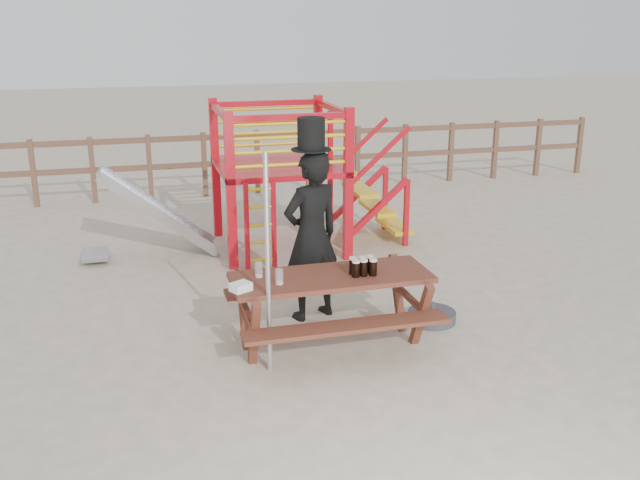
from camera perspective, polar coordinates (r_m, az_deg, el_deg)
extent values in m
plane|color=#C7B49A|center=(7.23, 1.19, -9.14)|extent=(60.00, 60.00, 0.00)
cube|color=brown|center=(13.50, -7.20, 8.21)|extent=(15.00, 0.06, 0.10)
cube|color=brown|center=(13.59, -7.12, 6.12)|extent=(15.00, 0.06, 0.10)
cube|color=brown|center=(13.57, -21.95, 4.97)|extent=(0.09, 0.09, 1.20)
cube|color=brown|center=(13.48, -17.73, 5.33)|extent=(0.09, 0.09, 1.20)
cube|color=brown|center=(13.47, -13.47, 5.67)|extent=(0.09, 0.09, 1.20)
cube|color=brown|center=(13.53, -9.22, 5.98)|extent=(0.09, 0.09, 1.20)
cube|color=brown|center=(13.66, -5.03, 6.25)|extent=(0.09, 0.09, 1.20)
cube|color=brown|center=(13.87, -0.94, 6.48)|extent=(0.09, 0.09, 1.20)
cube|color=brown|center=(14.14, 3.02, 6.67)|extent=(0.09, 0.09, 1.20)
cube|color=brown|center=(14.48, 6.81, 6.82)|extent=(0.09, 0.09, 1.20)
cube|color=brown|center=(14.88, 10.42, 6.94)|extent=(0.09, 0.09, 1.20)
cube|color=brown|center=(15.33, 13.83, 7.03)|extent=(0.09, 0.09, 1.20)
cube|color=brown|center=(15.83, 17.03, 7.09)|extent=(0.09, 0.09, 1.20)
cube|color=brown|center=(16.38, 20.03, 7.13)|extent=(0.09, 0.09, 1.20)
cube|color=red|center=(9.35, -7.14, 3.78)|extent=(0.12, 0.12, 2.10)
cube|color=red|center=(9.69, 2.29, 4.39)|extent=(0.12, 0.12, 2.10)
cube|color=red|center=(10.90, -8.36, 5.68)|extent=(0.12, 0.12, 2.10)
cube|color=red|center=(11.19, -0.16, 6.17)|extent=(0.12, 0.12, 2.10)
cube|color=red|center=(10.22, -3.36, 5.92)|extent=(1.72, 1.72, 0.08)
cube|color=red|center=(9.31, -2.42, 9.80)|extent=(1.60, 0.08, 0.08)
cube|color=red|center=(10.87, -4.32, 10.86)|extent=(1.60, 0.08, 0.08)
cube|color=red|center=(9.96, -8.02, 10.15)|extent=(0.08, 1.60, 0.08)
cube|color=red|center=(10.28, 1.00, 10.53)|extent=(0.08, 1.60, 0.08)
cylinder|color=yellow|center=(9.41, -2.37, 6.06)|extent=(1.50, 0.05, 0.05)
cylinder|color=yellow|center=(10.95, -4.25, 7.64)|extent=(1.50, 0.05, 0.05)
cylinder|color=yellow|center=(9.38, -2.38, 7.14)|extent=(1.50, 0.05, 0.05)
cylinder|color=yellow|center=(10.93, -4.27, 8.57)|extent=(1.50, 0.05, 0.05)
cylinder|color=yellow|center=(9.35, -2.40, 8.22)|extent=(1.50, 0.05, 0.05)
cylinder|color=yellow|center=(10.90, -4.29, 9.50)|extent=(1.50, 0.05, 0.05)
cylinder|color=yellow|center=(9.32, -2.41, 9.31)|extent=(1.50, 0.05, 0.05)
cylinder|color=yellow|center=(10.88, -4.31, 10.44)|extent=(1.50, 0.05, 0.05)
cube|color=red|center=(9.34, -5.88, 0.96)|extent=(0.06, 0.06, 1.20)
cube|color=red|center=(9.40, -3.71, 1.13)|extent=(0.06, 0.06, 1.20)
cylinder|color=yellow|center=(9.51, -4.72, -1.56)|extent=(0.36, 0.04, 0.04)
cylinder|color=yellow|center=(9.43, -4.76, -0.18)|extent=(0.36, 0.04, 0.04)
cylinder|color=yellow|center=(9.36, -4.80, 1.22)|extent=(0.36, 0.04, 0.04)
cylinder|color=yellow|center=(9.30, -4.83, 2.64)|extent=(0.36, 0.04, 0.04)
cylinder|color=yellow|center=(9.24, -4.87, 4.08)|extent=(0.36, 0.04, 0.04)
cube|color=yellow|center=(10.47, 1.77, 5.55)|extent=(0.30, 0.90, 0.06)
cube|color=yellow|center=(10.62, 3.20, 4.04)|extent=(0.30, 0.90, 0.06)
cube|color=yellow|center=(10.78, 4.59, 2.57)|extent=(0.30, 0.90, 0.06)
cube|color=yellow|center=(10.96, 5.94, 1.15)|extent=(0.30, 0.90, 0.06)
cube|color=red|center=(10.29, 4.60, 2.54)|extent=(0.95, 0.08, 0.86)
cube|color=red|center=(11.11, 3.05, 3.69)|extent=(0.95, 0.08, 0.86)
cube|color=#ACAFB3|center=(10.15, -12.74, 2.07)|extent=(1.53, 0.55, 1.21)
cube|color=#ACAFB3|center=(9.88, -12.67, 1.90)|extent=(1.58, 0.04, 1.28)
cube|color=#ACAFB3|center=(10.40, -12.83, 2.66)|extent=(1.58, 0.04, 1.28)
cube|color=#ACAFB3|center=(10.31, -17.54, -1.11)|extent=(0.35, 0.55, 0.05)
cube|color=brown|center=(7.12, 0.90, -3.00)|extent=(2.00, 0.75, 0.05)
cube|color=brown|center=(6.75, 2.19, -6.95)|extent=(1.99, 0.28, 0.04)
cube|color=brown|center=(7.72, -0.24, -3.71)|extent=(1.99, 0.28, 0.04)
cube|color=brown|center=(7.10, -5.75, -6.56)|extent=(0.08, 1.20, 0.72)
cube|color=brown|center=(7.53, 7.12, -5.16)|extent=(0.08, 1.20, 0.72)
imported|color=black|center=(7.77, -0.68, 0.32)|extent=(0.80, 0.66, 1.90)
cube|color=#0C8736|center=(7.83, -1.31, 2.18)|extent=(0.08, 0.04, 0.44)
cylinder|color=black|center=(7.54, -0.71, 7.26)|extent=(0.43, 0.43, 0.01)
cylinder|color=black|center=(7.51, -0.71, 8.54)|extent=(0.29, 0.29, 0.33)
cube|color=white|center=(7.62, -1.34, 9.53)|extent=(0.14, 0.05, 0.04)
cylinder|color=#B2B2B7|center=(6.53, -4.20, -2.08)|extent=(0.05, 0.05, 2.12)
cylinder|color=#37373C|center=(8.03, 8.93, -6.05)|extent=(0.53, 0.53, 0.12)
cylinder|color=#37373C|center=(7.99, 8.97, -5.32)|extent=(0.06, 0.06, 0.10)
cube|color=white|center=(6.73, -6.36, -3.75)|extent=(0.22, 0.21, 0.08)
cylinder|color=black|center=(7.04, 2.89, -2.39)|extent=(0.08, 0.08, 0.15)
cylinder|color=beige|center=(7.02, 2.90, -1.73)|extent=(0.08, 0.08, 0.02)
cylinder|color=black|center=(7.08, 3.51, -2.30)|extent=(0.08, 0.08, 0.15)
cylinder|color=beige|center=(7.05, 3.53, -1.64)|extent=(0.08, 0.08, 0.02)
cylinder|color=black|center=(7.09, 4.27, -2.27)|extent=(0.08, 0.08, 0.15)
cylinder|color=beige|center=(7.07, 4.28, -1.61)|extent=(0.08, 0.08, 0.02)
cylinder|color=black|center=(7.13, 2.66, -2.13)|extent=(0.08, 0.08, 0.15)
cylinder|color=beige|center=(7.10, 2.67, -1.48)|extent=(0.08, 0.08, 0.02)
cylinder|color=black|center=(7.16, 3.41, -2.07)|extent=(0.08, 0.08, 0.15)
cylinder|color=beige|center=(7.13, 3.42, -1.42)|extent=(0.08, 0.08, 0.02)
cylinder|color=black|center=(7.19, 4.00, -1.98)|extent=(0.08, 0.08, 0.15)
cylinder|color=beige|center=(7.17, 4.01, -1.33)|extent=(0.08, 0.08, 0.02)
cylinder|color=silver|center=(7.06, -4.92, -2.40)|extent=(0.08, 0.08, 0.15)
cylinder|color=beige|center=(7.08, -4.91, -2.89)|extent=(0.07, 0.07, 0.02)
cylinder|color=silver|center=(6.86, -3.27, -2.95)|extent=(0.08, 0.08, 0.15)
cylinder|color=beige|center=(6.88, -3.27, -3.46)|extent=(0.07, 0.07, 0.02)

